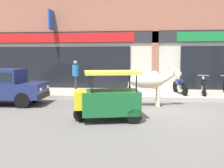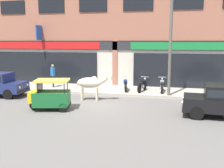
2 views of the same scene
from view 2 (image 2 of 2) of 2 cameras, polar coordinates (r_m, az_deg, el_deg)
The scene contains 10 objects.
ground_plane at distance 14.32m, azimuth -4.11°, elevation -4.38°, with size 90.00×90.00×0.00m, color #605E5B.
sidewalk at distance 17.87m, azimuth -0.47°, elevation -1.30°, with size 19.00×3.19×0.17m, color #A8A093.
shop_building at distance 19.42m, azimuth 0.84°, elevation 13.42°, with size 23.00×1.40×9.93m.
cow at distance 15.06m, azimuth -4.57°, elevation 0.21°, with size 2.14×0.74×1.61m.
auto_rickshaw at distance 13.37m, azimuth -13.28°, elevation -2.70°, with size 2.14×1.55×1.52m.
motorcycle_0 at distance 17.26m, azimuth 2.93°, elevation -0.10°, with size 0.63×1.79×0.88m.
motorcycle_1 at distance 17.06m, azimuth 6.59°, elevation -0.27°, with size 0.60×1.80×0.88m.
motorcycle_2 at distance 17.09m, azimuth 10.82°, elevation -0.36°, with size 0.52×1.81×0.88m.
pedestrian at distance 18.87m, azimuth -12.75°, elevation 2.32°, with size 0.32×0.46×1.60m.
utility_pole at distance 15.76m, azimuth 12.59°, elevation 8.46°, with size 0.18×0.18×6.07m, color #595651.
Camera 2 is at (4.20, -13.26, 3.40)m, focal length 42.00 mm.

